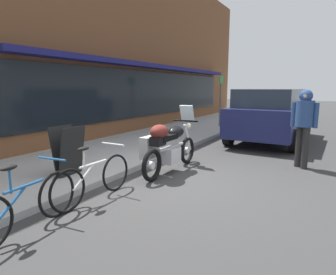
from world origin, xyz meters
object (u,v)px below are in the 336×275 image
at_px(touring_motorcycle, 167,145).
at_px(parked_minivan, 272,114).
at_px(second_bicycle_by_cafe, 26,205).
at_px(parking_sign_pole, 220,96).
at_px(parked_bicycle, 94,179).
at_px(sandwich_board_sign, 68,151).
at_px(pedestrian_walking, 304,119).

xyz_separation_m(touring_motorcycle, parked_minivan, (4.93, -1.21, 0.33)).
height_order(touring_motorcycle, second_bicycle_by_cafe, touring_motorcycle).
height_order(touring_motorcycle, parking_sign_pole, parking_sign_pole).
bearing_deg(second_bicycle_by_cafe, touring_motorcycle, -4.15).
bearing_deg(parked_bicycle, sandwich_board_sign, 66.11).
bearing_deg(touring_motorcycle, second_bicycle_by_cafe, 175.85).
distance_m(pedestrian_walking, parking_sign_pole, 6.34).
distance_m(parked_bicycle, sandwich_board_sign, 1.26).
height_order(touring_motorcycle, parked_bicycle, touring_motorcycle).
relative_size(parked_minivan, second_bicycle_by_cafe, 2.82).
bearing_deg(touring_motorcycle, parked_bicycle, 172.45).
height_order(pedestrian_walking, parking_sign_pole, parking_sign_pole).
bearing_deg(parked_minivan, touring_motorcycle, 166.26).
xyz_separation_m(touring_motorcycle, parking_sign_pole, (6.95, 1.32, 0.84)).
relative_size(parked_minivan, pedestrian_walking, 2.68).
relative_size(parking_sign_pole, second_bicycle_by_cafe, 1.33).
distance_m(sandwich_board_sign, parking_sign_pole, 8.41).
xyz_separation_m(sandwich_board_sign, second_bicycle_by_cafe, (-1.70, -1.16, -0.24)).
relative_size(sandwich_board_sign, parking_sign_pole, 0.43).
bearing_deg(pedestrian_walking, parking_sign_pole, 36.36).
height_order(touring_motorcycle, sandwich_board_sign, touring_motorcycle).
bearing_deg(parked_bicycle, touring_motorcycle, -7.55).
xyz_separation_m(parking_sign_pole, second_bicycle_by_cafe, (-10.07, -1.09, -1.08)).
bearing_deg(parked_minivan, sandwich_board_sign, 157.83).
xyz_separation_m(parked_minivan, parking_sign_pole, (2.02, 2.52, 0.51)).
bearing_deg(sandwich_board_sign, parking_sign_pole, -0.45).
xyz_separation_m(parked_bicycle, parking_sign_pole, (8.87, 1.06, 1.08)).
relative_size(parked_bicycle, second_bicycle_by_cafe, 1.02).
bearing_deg(second_bicycle_by_cafe, parked_bicycle, 1.33).
distance_m(touring_motorcycle, pedestrian_walking, 3.10).
height_order(parked_bicycle, parking_sign_pole, parking_sign_pole).
bearing_deg(sandwich_board_sign, parked_bicycle, -113.89).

